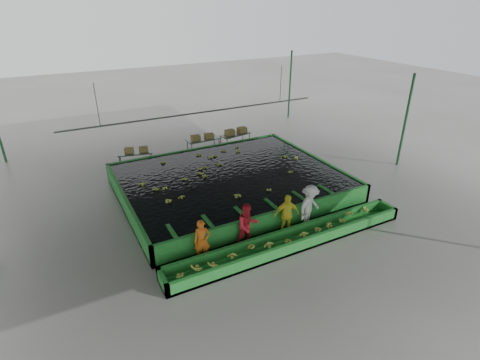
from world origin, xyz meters
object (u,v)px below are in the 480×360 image
worker_a (202,241)px  worker_d (310,207)px  worker_c (286,215)px  packing_table_left (136,159)px  packing_table_right (235,141)px  worker_b (248,226)px  packing_table_mid (203,146)px  sorting_trough (291,240)px  box_stack_mid (202,139)px  flotation_tank (230,182)px  box_stack_right (236,133)px  box_stack_left (137,152)px

worker_a → worker_d: size_ratio=0.86×
worker_a → worker_c: bearing=13.8°
packing_table_left → packing_table_right: packing_table_right is taller
worker_a → worker_b: worker_b is taller
worker_c → packing_table_mid: size_ratio=0.88×
sorting_trough → box_stack_mid: bearing=85.9°
worker_d → packing_table_right: 9.59m
packing_table_left → worker_c: bearing=-69.2°
flotation_tank → worker_b: worker_b is taller
box_stack_mid → box_stack_right: size_ratio=0.95×
sorting_trough → worker_d: worker_d is taller
sorting_trough → packing_table_left: packing_table_left is taller
worker_d → packing_table_left: (-4.66, 9.35, -0.50)m
box_stack_mid → packing_table_right: bearing=0.3°
worker_a → packing_table_right: worker_a is taller
worker_a → worker_c: 3.51m
box_stack_right → sorting_trough: bearing=-106.2°
worker_c → packing_table_right: size_ratio=0.89×
worker_a → worker_c: (3.51, 0.00, 0.06)m
worker_b → sorting_trough: bearing=-26.7°
box_stack_right → box_stack_mid: bearing=-178.2°
worker_c → packing_table_right: worker_c is taller
worker_c → packing_table_mid: worker_c is taller
worker_c → worker_d: bearing=13.9°
flotation_tank → worker_d: size_ratio=5.42×
worker_c → sorting_trough: bearing=-95.5°
sorting_trough → worker_b: size_ratio=5.70×
worker_a → packing_table_left: 9.36m
packing_table_left → box_stack_mid: size_ratio=1.35×
flotation_tank → packing_table_left: flotation_tank is taller
packing_table_right → worker_d: bearing=-99.2°
packing_table_right → box_stack_left: box_stack_left is taller
flotation_tank → box_stack_right: (3.00, 5.21, 0.43)m
worker_c → box_stack_right: worker_c is taller
worker_d → packing_table_mid: 9.53m
worker_a → worker_b: bearing=13.8°
flotation_tank → box_stack_mid: bearing=81.8°
worker_a → worker_d: worker_d is taller
box_stack_left → packing_table_right: bearing=1.2°
box_stack_mid → box_stack_right: 2.26m
flotation_tank → sorting_trough: size_ratio=1.00×
packing_table_left → packing_table_mid: bearing=2.1°
sorting_trough → box_stack_mid: 10.29m
worker_b → packing_table_right: size_ratio=0.91×
worker_b → worker_c: size_ratio=1.02×
packing_table_mid → box_stack_right: (2.20, 0.01, 0.43)m
flotation_tank → packing_table_left: (-3.28, 5.05, -0.03)m
box_stack_mid → packing_table_left: bearing=-178.8°
packing_table_left → packing_table_mid: size_ratio=0.94×
worker_c → worker_a: bearing=-166.1°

